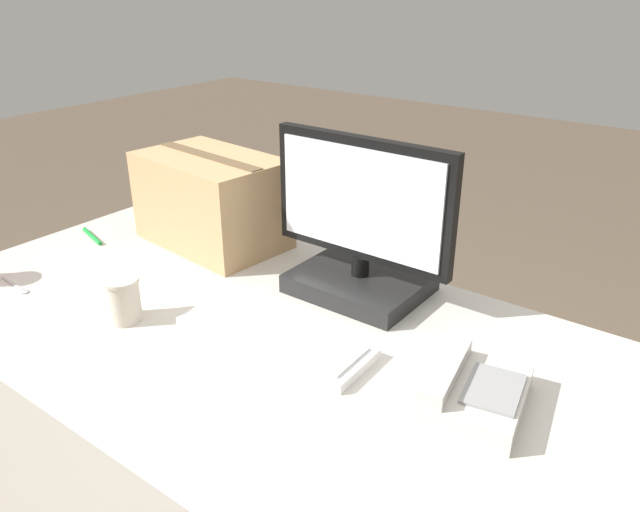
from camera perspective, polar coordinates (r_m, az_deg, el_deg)
office_desk at (r=1.62m, az=-4.31°, el=-18.10°), size 1.80×0.90×0.74m
monitor at (r=1.50m, az=3.75°, el=1.69°), size 0.48×0.25×0.39m
keyboard at (r=1.36m, az=-4.22°, el=-7.33°), size 0.45×0.17×0.03m
desk_phone at (r=1.20m, az=13.71°, el=-12.01°), size 0.21×0.25×0.08m
paper_cup_right at (r=1.48m, az=-17.61°, el=-3.78°), size 0.08×0.08×0.11m
spoon at (r=1.75m, az=-25.89°, el=-2.58°), size 0.14×0.02×0.00m
cardboard_box at (r=1.82m, az=-9.86°, el=5.06°), size 0.44×0.31×0.26m
pen_marker at (r=1.99m, az=-20.12°, el=1.72°), size 0.14×0.05×0.01m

